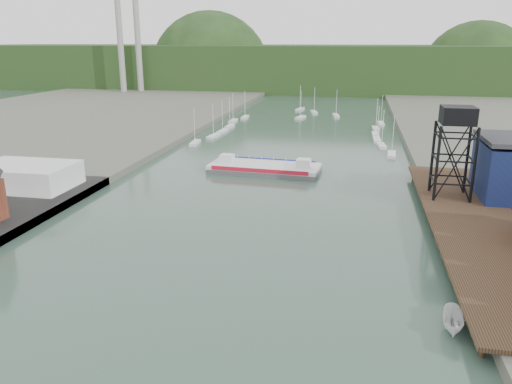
% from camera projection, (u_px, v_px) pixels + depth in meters
% --- Properties ---
extents(east_pier, '(14.00, 70.00, 2.45)m').
position_uv_depth(east_pier, '(476.00, 223.00, 76.89)').
color(east_pier, black).
rests_on(east_pier, ground).
extents(white_shed, '(18.00, 12.00, 4.50)m').
position_uv_depth(white_shed, '(26.00, 176.00, 96.27)').
color(white_shed, silver).
rests_on(white_shed, west_quay).
extents(lift_tower, '(6.50, 6.50, 16.00)m').
position_uv_depth(lift_tower, '(457.00, 121.00, 85.46)').
color(lift_tower, black).
rests_on(lift_tower, east_pier).
extents(marina_sailboats, '(57.71, 92.65, 0.90)m').
position_uv_depth(marina_sailboats, '(303.00, 127.00, 171.96)').
color(marina_sailboats, silver).
rests_on(marina_sailboats, ground).
extents(smokestacks, '(11.20, 8.20, 60.00)m').
position_uv_depth(smokestacks, '(129.00, 38.00, 271.50)').
color(smokestacks, gray).
rests_on(smokestacks, ground).
extents(distant_hills, '(500.00, 120.00, 80.00)m').
position_uv_depth(distant_hills, '(324.00, 70.00, 322.58)').
color(distant_hills, '#1B3216').
rests_on(distant_hills, ground).
extents(chain_ferry, '(25.55, 11.63, 3.59)m').
position_uv_depth(chain_ferry, '(264.00, 168.00, 113.93)').
color(chain_ferry, '#4F4E51').
rests_on(chain_ferry, ground).
extents(motorboat, '(2.75, 5.71, 2.12)m').
position_uv_depth(motorboat, '(453.00, 322.00, 51.48)').
color(motorboat, silver).
rests_on(motorboat, ground).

